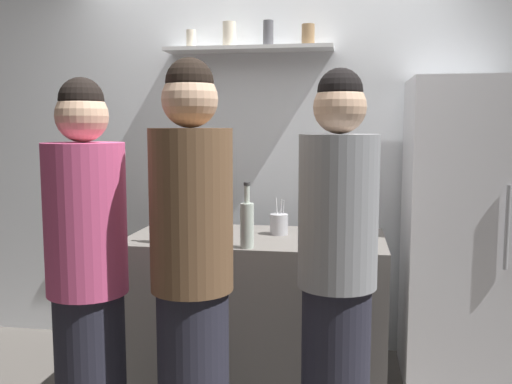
% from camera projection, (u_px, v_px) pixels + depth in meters
% --- Properties ---
extents(back_wall_assembly, '(4.80, 0.32, 2.60)m').
position_uv_depth(back_wall_assembly, '(267.00, 156.00, 3.87)').
color(back_wall_assembly, white).
rests_on(back_wall_assembly, ground).
extents(refrigerator, '(0.63, 0.64, 1.78)m').
position_uv_depth(refrigerator, '(460.00, 232.00, 3.33)').
color(refrigerator, white).
rests_on(refrigerator, ground).
extents(counter, '(1.42, 0.72, 0.90)m').
position_uv_depth(counter, '(256.00, 314.00, 3.22)').
color(counter, '#66605B').
rests_on(counter, ground).
extents(baking_pan, '(0.34, 0.24, 0.05)m').
position_uv_depth(baking_pan, '(340.00, 231.00, 3.20)').
color(baking_pan, gray).
rests_on(baking_pan, counter).
extents(utensil_holder, '(0.10, 0.10, 0.21)m').
position_uv_depth(utensil_holder, '(279.00, 224.00, 3.22)').
color(utensil_holder, '#B2B2B7').
rests_on(utensil_holder, counter).
extents(wine_bottle_pale_glass, '(0.07, 0.07, 0.33)m').
position_uv_depth(wine_bottle_pale_glass, '(247.00, 223.00, 2.85)').
color(wine_bottle_pale_glass, '#B2BFB2').
rests_on(wine_bottle_pale_glass, counter).
extents(wine_bottle_dark_glass, '(0.07, 0.07, 0.29)m').
position_uv_depth(wine_bottle_dark_glass, '(208.00, 208.00, 3.51)').
color(wine_bottle_dark_glass, black).
rests_on(wine_bottle_dark_glass, counter).
extents(wine_bottle_amber_glass, '(0.07, 0.07, 0.30)m').
position_uv_depth(wine_bottle_amber_glass, '(164.00, 222.00, 2.97)').
color(wine_bottle_amber_glass, '#472814').
rests_on(wine_bottle_amber_glass, counter).
extents(water_bottle_plastic, '(0.09, 0.09, 0.27)m').
position_uv_depth(water_bottle_plastic, '(199.00, 214.00, 3.19)').
color(water_bottle_plastic, silver).
rests_on(water_bottle_plastic, counter).
extents(person_brown_jacket, '(0.34, 0.34, 1.78)m').
position_uv_depth(person_brown_jacket, '(192.00, 277.00, 2.34)').
color(person_brown_jacket, '#262633').
rests_on(person_brown_jacket, ground).
extents(person_grey_hoodie, '(0.34, 0.34, 1.75)m').
position_uv_depth(person_grey_hoodie, '(337.00, 275.00, 2.44)').
color(person_grey_hoodie, '#262633').
rests_on(person_grey_hoodie, ground).
extents(person_pink_top, '(0.34, 0.34, 1.71)m').
position_uv_depth(person_pink_top, '(88.00, 282.00, 2.41)').
color(person_pink_top, '#262633').
rests_on(person_pink_top, ground).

